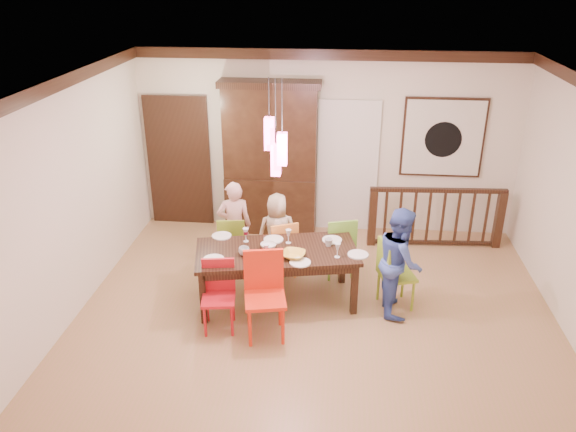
# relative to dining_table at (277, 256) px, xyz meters

# --- Properties ---
(floor) EXTENTS (6.00, 6.00, 0.00)m
(floor) POSITION_rel_dining_table_xyz_m (0.52, -0.13, -0.66)
(floor) COLOR #A98751
(floor) RESTS_ON ground
(ceiling) EXTENTS (6.00, 6.00, 0.00)m
(ceiling) POSITION_rel_dining_table_xyz_m (0.52, -0.13, 2.24)
(ceiling) COLOR white
(ceiling) RESTS_ON wall_back
(wall_back) EXTENTS (6.00, 0.00, 6.00)m
(wall_back) POSITION_rel_dining_table_xyz_m (0.52, 2.37, 0.79)
(wall_back) COLOR silver
(wall_back) RESTS_ON floor
(wall_left) EXTENTS (0.00, 5.00, 5.00)m
(wall_left) POSITION_rel_dining_table_xyz_m (-2.48, -0.13, 0.79)
(wall_left) COLOR silver
(wall_left) RESTS_ON floor
(crown_molding) EXTENTS (6.00, 5.00, 0.16)m
(crown_molding) POSITION_rel_dining_table_xyz_m (0.52, -0.13, 2.16)
(crown_molding) COLOR black
(crown_molding) RESTS_ON wall_back
(panel_door) EXTENTS (1.04, 0.07, 2.24)m
(panel_door) POSITION_rel_dining_table_xyz_m (-1.88, 2.32, 0.39)
(panel_door) COLOR black
(panel_door) RESTS_ON wall_back
(white_doorway) EXTENTS (0.97, 0.05, 2.22)m
(white_doorway) POSITION_rel_dining_table_xyz_m (0.87, 2.34, 0.39)
(white_doorway) COLOR silver
(white_doorway) RESTS_ON wall_back
(painting) EXTENTS (1.25, 0.06, 1.25)m
(painting) POSITION_rel_dining_table_xyz_m (2.32, 2.34, 0.94)
(painting) COLOR black
(painting) RESTS_ON wall_back
(pendant_cluster) EXTENTS (0.27, 0.21, 1.14)m
(pendant_cluster) POSITION_rel_dining_table_xyz_m (0.00, -0.00, 1.44)
(pendant_cluster) COLOR #E94687
(pendant_cluster) RESTS_ON ceiling
(dining_table) EXTENTS (2.17, 1.31, 0.75)m
(dining_table) POSITION_rel_dining_table_xyz_m (0.00, 0.00, 0.00)
(dining_table) COLOR black
(dining_table) RESTS_ON floor
(chair_far_left) EXTENTS (0.43, 0.43, 0.85)m
(chair_far_left) POSITION_rel_dining_table_xyz_m (-0.73, 0.79, -0.18)
(chair_far_left) COLOR olive
(chair_far_left) RESTS_ON floor
(chair_far_mid) EXTENTS (0.51, 0.51, 0.86)m
(chair_far_mid) POSITION_rel_dining_table_xyz_m (-0.02, 0.69, -0.17)
(chair_far_mid) COLOR orange
(chair_far_mid) RESTS_ON floor
(chair_far_right) EXTENTS (0.51, 0.51, 0.91)m
(chair_far_right) POSITION_rel_dining_table_xyz_m (0.77, 0.79, -0.14)
(chair_far_right) COLOR #6DAE35
(chair_far_right) RESTS_ON floor
(chair_near_left) EXTENTS (0.44, 0.44, 0.87)m
(chair_near_left) POSITION_rel_dining_table_xyz_m (-0.62, -0.67, -0.17)
(chair_near_left) COLOR red
(chair_near_left) RESTS_ON floor
(chair_near_mid) EXTENTS (0.55, 0.55, 1.04)m
(chair_near_mid) POSITION_rel_dining_table_xyz_m (-0.05, -0.76, -0.07)
(chair_near_mid) COLOR red
(chair_near_mid) RESTS_ON floor
(chair_end_right) EXTENTS (0.52, 0.52, 0.92)m
(chair_end_right) POSITION_rel_dining_table_xyz_m (1.53, 0.05, -0.13)
(chair_end_right) COLOR #84A825
(chair_end_right) RESTS_ON floor
(china_hutch) EXTENTS (1.56, 0.46, 2.46)m
(china_hutch) POSITION_rel_dining_table_xyz_m (-0.35, 2.17, 0.57)
(china_hutch) COLOR black
(china_hutch) RESTS_ON floor
(balustrade) EXTENTS (2.07, 0.20, 0.96)m
(balustrade) POSITION_rel_dining_table_xyz_m (2.25, 1.82, -0.16)
(balustrade) COLOR black
(balustrade) RESTS_ON floor
(person_far_left) EXTENTS (0.54, 0.42, 1.33)m
(person_far_left) POSITION_rel_dining_table_xyz_m (-0.70, 0.84, 0.00)
(person_far_left) COLOR #FAC1BE
(person_far_left) RESTS_ON floor
(person_far_mid) EXTENTS (0.63, 0.47, 1.16)m
(person_far_mid) POSITION_rel_dining_table_xyz_m (-0.09, 0.83, -0.08)
(person_far_mid) COLOR #C0AE91
(person_far_mid) RESTS_ON floor
(person_end_right) EXTENTS (0.56, 0.71, 1.40)m
(person_end_right) POSITION_rel_dining_table_xyz_m (1.54, -0.04, 0.04)
(person_end_right) COLOR #3F59B2
(person_end_right) RESTS_ON floor
(serving_bowl) EXTENTS (0.33, 0.33, 0.07)m
(serving_bowl) POSITION_rel_dining_table_xyz_m (0.23, -0.17, 0.12)
(serving_bowl) COLOR gold
(serving_bowl) RESTS_ON dining_table
(small_bowl) EXTENTS (0.24, 0.24, 0.06)m
(small_bowl) POSITION_rel_dining_table_xyz_m (-0.11, 0.04, 0.12)
(small_bowl) COLOR white
(small_bowl) RESTS_ON dining_table
(cup_left) EXTENTS (0.15, 0.15, 0.11)m
(cup_left) POSITION_rel_dining_table_xyz_m (-0.39, -0.17, 0.14)
(cup_left) COLOR silver
(cup_left) RESTS_ON dining_table
(cup_right) EXTENTS (0.14, 0.14, 0.10)m
(cup_right) POSITION_rel_dining_table_xyz_m (0.65, 0.18, 0.14)
(cup_right) COLOR silver
(cup_right) RESTS_ON dining_table
(plate_far_left) EXTENTS (0.26, 0.26, 0.01)m
(plate_far_left) POSITION_rel_dining_table_xyz_m (-0.77, 0.32, 0.09)
(plate_far_left) COLOR white
(plate_far_left) RESTS_ON dining_table
(plate_far_mid) EXTENTS (0.26, 0.26, 0.01)m
(plate_far_mid) POSITION_rel_dining_table_xyz_m (-0.08, 0.28, 0.09)
(plate_far_mid) COLOR white
(plate_far_mid) RESTS_ON dining_table
(plate_far_right) EXTENTS (0.26, 0.26, 0.01)m
(plate_far_right) POSITION_rel_dining_table_xyz_m (0.69, 0.35, 0.09)
(plate_far_right) COLOR white
(plate_far_right) RESTS_ON dining_table
(plate_near_left) EXTENTS (0.26, 0.26, 0.01)m
(plate_near_left) POSITION_rel_dining_table_xyz_m (-0.74, -0.33, 0.09)
(plate_near_left) COLOR white
(plate_near_left) RESTS_ON dining_table
(plate_near_mid) EXTENTS (0.26, 0.26, 0.01)m
(plate_near_mid) POSITION_rel_dining_table_xyz_m (0.32, -0.30, 0.09)
(plate_near_mid) COLOR white
(plate_near_mid) RESTS_ON dining_table
(plate_end_right) EXTENTS (0.26, 0.26, 0.01)m
(plate_end_right) POSITION_rel_dining_table_xyz_m (1.02, -0.03, 0.09)
(plate_end_right) COLOR white
(plate_end_right) RESTS_ON dining_table
(wine_glass_a) EXTENTS (0.08, 0.08, 0.19)m
(wine_glass_a) POSITION_rel_dining_table_xyz_m (-0.43, 0.20, 0.18)
(wine_glass_a) COLOR #590C19
(wine_glass_a) RESTS_ON dining_table
(wine_glass_b) EXTENTS (0.08, 0.08, 0.19)m
(wine_glass_b) POSITION_rel_dining_table_xyz_m (0.13, 0.21, 0.18)
(wine_glass_b) COLOR silver
(wine_glass_b) RESTS_ON dining_table
(wine_glass_c) EXTENTS (0.08, 0.08, 0.19)m
(wine_glass_c) POSITION_rel_dining_table_xyz_m (-0.10, -0.22, 0.18)
(wine_glass_c) COLOR #590C19
(wine_glass_c) RESTS_ON dining_table
(wine_glass_d) EXTENTS (0.08, 0.08, 0.19)m
(wine_glass_d) POSITION_rel_dining_table_xyz_m (0.76, -0.11, 0.18)
(wine_glass_d) COLOR silver
(wine_glass_d) RESTS_ON dining_table
(napkin) EXTENTS (0.18, 0.14, 0.01)m
(napkin) POSITION_rel_dining_table_xyz_m (-0.07, -0.35, 0.09)
(napkin) COLOR #D83359
(napkin) RESTS_ON dining_table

